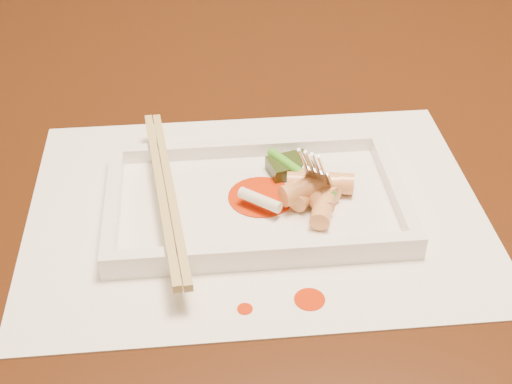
{
  "coord_description": "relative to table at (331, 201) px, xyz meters",
  "views": [
    {
      "loc": [
        -0.15,
        -0.62,
        1.15
      ],
      "look_at": [
        -0.1,
        -0.13,
        0.77
      ],
      "focal_mm": 50.0,
      "sensor_mm": 36.0,
      "label": 1
    }
  ],
  "objects": [
    {
      "name": "plate_rim_right",
      "position": [
        0.03,
        -0.13,
        0.12
      ],
      "size": [
        0.01,
        0.14,
        0.01
      ],
      "primitive_type": "cube",
      "color": "white",
      "rests_on": "plate_base"
    },
    {
      "name": "chopstick_b",
      "position": [
        -0.17,
        -0.13,
        0.13
      ],
      "size": [
        0.03,
        0.24,
        0.01
      ],
      "primitive_type": "cube",
      "rotation": [
        0.0,
        0.0,
        0.11
      ],
      "color": "tan",
      "rests_on": "plate_rim_near"
    },
    {
      "name": "scallion_white",
      "position": [
        -0.1,
        -0.14,
        0.12
      ],
      "size": [
        0.04,
        0.03,
        0.01
      ],
      "primitive_type": "cylinder",
      "rotation": [
        1.57,
        0.0,
        0.89
      ],
      "color": "#EAEACC",
      "rests_on": "plate_base"
    },
    {
      "name": "rice_cake_3",
      "position": [
        -0.03,
        -0.12,
        0.12
      ],
      "size": [
        0.05,
        0.03,
        0.02
      ],
      "primitive_type": "cylinder",
      "rotation": [
        1.57,
        0.0,
        1.36
      ],
      "color": "#EAB56D",
      "rests_on": "plate_base"
    },
    {
      "name": "rice_cake_2",
      "position": [
        -0.05,
        -0.13,
        0.13
      ],
      "size": [
        0.05,
        0.03,
        0.02
      ],
      "primitive_type": "cylinder",
      "rotation": [
        1.57,
        0.0,
        1.4
      ],
      "color": "#EAB56D",
      "rests_on": "plate_base"
    },
    {
      "name": "plate_rim_left",
      "position": [
        -0.22,
        -0.13,
        0.12
      ],
      "size": [
        0.01,
        0.14,
        0.01
      ],
      "primitive_type": "cube",
      "color": "white",
      "rests_on": "plate_base"
    },
    {
      "name": "rice_cake_4",
      "position": [
        -0.05,
        -0.14,
        0.12
      ],
      "size": [
        0.03,
        0.04,
        0.02
      ],
      "primitive_type": "cylinder",
      "rotation": [
        1.57,
        0.0,
        0.35
      ],
      "color": "#EAB56D",
      "rests_on": "plate_base"
    },
    {
      "name": "rice_cake_6",
      "position": [
        -0.05,
        -0.13,
        0.12
      ],
      "size": [
        0.04,
        0.05,
        0.02
      ],
      "primitive_type": "cylinder",
      "rotation": [
        1.57,
        0.0,
        2.54
      ],
      "color": "#EAB56D",
      "rests_on": "plate_base"
    },
    {
      "name": "scallion_green",
      "position": [
        -0.06,
        -0.11,
        0.12
      ],
      "size": [
        0.05,
        0.08,
        0.01
      ],
      "primitive_type": "cylinder",
      "rotation": [
        1.57,
        0.0,
        0.56
      ],
      "color": "#329117",
      "rests_on": "plate_base"
    },
    {
      "name": "rice_cake_5",
      "position": [
        -0.06,
        -0.14,
        0.13
      ],
      "size": [
        0.04,
        0.03,
        0.02
      ],
      "primitive_type": "cylinder",
      "rotation": [
        1.57,
        0.0,
        1.96
      ],
      "color": "#EAB56D",
      "rests_on": "plate_base"
    },
    {
      "name": "placemat",
      "position": [
        -0.1,
        -0.13,
        0.1
      ],
      "size": [
        0.4,
        0.3,
        0.0
      ],
      "primitive_type": "cube",
      "color": "white",
      "rests_on": "table"
    },
    {
      "name": "sauce_splatter_a",
      "position": [
        -0.07,
        -0.25,
        0.1
      ],
      "size": [
        0.02,
        0.02,
        0.0
      ],
      "primitive_type": "cylinder",
      "color": "red",
      "rests_on": "placemat"
    },
    {
      "name": "rice_cake_1",
      "position": [
        -0.04,
        -0.16,
        0.12
      ],
      "size": [
        0.03,
        0.05,
        0.02
      ],
      "primitive_type": "cylinder",
      "rotation": [
        1.57,
        0.0,
        2.85
      ],
      "color": "#EAB56D",
      "rests_on": "plate_base"
    },
    {
      "name": "sauce_splatter_b",
      "position": [
        -0.12,
        -0.25,
        0.1
      ],
      "size": [
        0.01,
        0.01,
        0.0
      ],
      "primitive_type": "cylinder",
      "color": "red",
      "rests_on": "placemat"
    },
    {
      "name": "chopstick_a",
      "position": [
        -0.18,
        -0.13,
        0.13
      ],
      "size": [
        0.03,
        0.24,
        0.01
      ],
      "primitive_type": "cube",
      "rotation": [
        0.0,
        0.0,
        0.11
      ],
      "color": "tan",
      "rests_on": "plate_rim_near"
    },
    {
      "name": "fork",
      "position": [
        -0.03,
        -0.11,
        0.18
      ],
      "size": [
        0.09,
        0.1,
        0.14
      ],
      "primitive_type": null,
      "color": "silver",
      "rests_on": "plate_base"
    },
    {
      "name": "plate_rim_near",
      "position": [
        -0.1,
        -0.2,
        0.12
      ],
      "size": [
        0.26,
        0.01,
        0.01
      ],
      "primitive_type": "cube",
      "color": "white",
      "rests_on": "plate_base"
    },
    {
      "name": "plate_rim_far",
      "position": [
        -0.1,
        -0.06,
        0.12
      ],
      "size": [
        0.26,
        0.01,
        0.01
      ],
      "primitive_type": "cube",
      "color": "white",
      "rests_on": "plate_base"
    },
    {
      "name": "veg_piece",
      "position": [
        -0.06,
        -0.09,
        0.12
      ],
      "size": [
        0.04,
        0.04,
        0.01
      ],
      "primitive_type": "cube",
      "rotation": [
        0.0,
        0.0,
        0.26
      ],
      "color": "black",
      "rests_on": "plate_base"
    },
    {
      "name": "rice_cake_0",
      "position": [
        -0.04,
        -0.13,
        0.12
      ],
      "size": [
        0.04,
        0.04,
        0.02
      ],
      "primitive_type": "cylinder",
      "rotation": [
        1.57,
        0.0,
        0.61
      ],
      "color": "#EAB56D",
      "rests_on": "plate_base"
    },
    {
      "name": "sauce_blob_0",
      "position": [
        -0.09,
        -0.13,
        0.11
      ],
      "size": [
        0.06,
        0.06,
        0.0
      ],
      "primitive_type": "cylinder",
      "color": "red",
      "rests_on": "plate_base"
    },
    {
      "name": "table",
      "position": [
        0.0,
        0.0,
        0.0
      ],
      "size": [
        1.4,
        0.9,
        0.75
      ],
      "color": "black",
      "rests_on": "ground"
    },
    {
      "name": "plate_base",
      "position": [
        -0.1,
        -0.13,
        0.11
      ],
      "size": [
        0.26,
        0.16,
        0.01
      ],
      "primitive_type": "cube",
      "color": "white",
      "rests_on": "placemat"
    }
  ]
}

